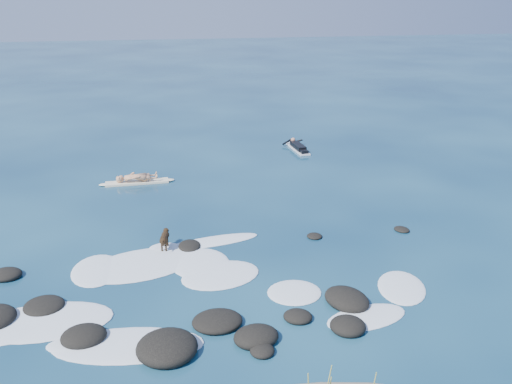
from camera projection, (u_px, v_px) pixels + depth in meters
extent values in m
plane|color=#0A2642|center=(230.00, 264.00, 18.12)|extent=(160.00, 160.00, 0.00)
ellipsoid|color=black|center=(44.00, 306.00, 15.62)|extent=(1.31, 1.30, 0.30)
ellipsoid|color=black|center=(314.00, 236.00, 20.03)|extent=(0.65, 0.66, 0.16)
ellipsoid|color=black|center=(84.00, 336.00, 14.21)|extent=(1.25, 1.13, 0.44)
ellipsoid|color=black|center=(190.00, 246.00, 19.26)|extent=(0.86, 1.03, 0.23)
ellipsoid|color=black|center=(6.00, 275.00, 17.28)|extent=(1.06, 0.95, 0.34)
ellipsoid|color=black|center=(256.00, 337.00, 14.18)|extent=(1.34, 1.20, 0.46)
ellipsoid|color=black|center=(217.00, 321.00, 14.88)|extent=(1.43, 1.27, 0.37)
ellipsoid|color=black|center=(262.00, 351.00, 13.72)|extent=(0.70, 0.71, 0.27)
ellipsoid|color=black|center=(298.00, 317.00, 15.12)|extent=(1.00, 0.96, 0.30)
ellipsoid|color=black|center=(402.00, 230.00, 20.57)|extent=(0.69, 0.75, 0.16)
ellipsoid|color=black|center=(347.00, 299.00, 15.86)|extent=(1.55, 1.72, 0.49)
ellipsoid|color=black|center=(167.00, 348.00, 13.72)|extent=(1.92, 1.93, 0.57)
ellipsoid|color=black|center=(348.00, 326.00, 14.64)|extent=(1.25, 1.24, 0.41)
ellipsoid|color=white|center=(141.00, 265.00, 18.06)|extent=(4.15, 3.13, 0.12)
ellipsoid|color=white|center=(97.00, 270.00, 17.70)|extent=(1.62, 2.27, 0.12)
ellipsoid|color=white|center=(45.00, 322.00, 15.01)|extent=(3.61, 2.03, 0.12)
ellipsoid|color=white|center=(13.00, 332.00, 14.57)|extent=(2.78, 1.62, 0.12)
ellipsoid|color=white|center=(88.00, 345.00, 14.04)|extent=(2.11, 1.12, 0.12)
ellipsoid|color=white|center=(294.00, 292.00, 16.43)|extent=(1.68, 1.59, 0.12)
ellipsoid|color=white|center=(367.00, 317.00, 15.20)|extent=(2.54, 1.63, 0.12)
ellipsoid|color=white|center=(214.00, 241.00, 19.70)|extent=(3.33, 1.40, 0.12)
ellipsoid|color=white|center=(402.00, 288.00, 16.70)|extent=(1.98, 2.41, 0.12)
ellipsoid|color=white|center=(200.00, 263.00, 18.16)|extent=(1.96, 2.28, 0.12)
ellipsoid|color=white|center=(221.00, 275.00, 17.41)|extent=(2.87, 2.41, 0.12)
ellipsoid|color=white|center=(128.00, 345.00, 14.02)|extent=(3.92, 2.03, 0.12)
ellipsoid|color=white|center=(165.00, 248.00, 19.17)|extent=(1.10, 0.90, 0.12)
cube|color=#F7ECC6|center=(137.00, 182.00, 25.45)|extent=(2.79, 0.68, 0.09)
ellipsoid|color=#F7ECC6|center=(168.00, 180.00, 25.74)|extent=(0.57, 0.34, 0.10)
ellipsoid|color=#F7ECC6|center=(105.00, 185.00, 25.16)|extent=(0.57, 0.34, 0.10)
imported|color=tan|center=(136.00, 162.00, 25.13)|extent=(0.46, 0.67, 1.80)
cube|color=white|center=(298.00, 149.00, 30.56)|extent=(0.74, 2.43, 0.09)
ellipsoid|color=white|center=(291.00, 143.00, 31.64)|extent=(0.33, 0.54, 0.09)
cube|color=black|center=(298.00, 146.00, 30.50)|extent=(0.56, 1.50, 0.24)
sphere|color=tan|center=(293.00, 140.00, 31.23)|extent=(0.27, 0.27, 0.25)
cylinder|color=black|center=(287.00, 142.00, 31.35)|extent=(0.58, 0.37, 0.27)
cylinder|color=black|center=(297.00, 141.00, 31.50)|extent=(0.60, 0.28, 0.27)
cube|color=black|center=(303.00, 151.00, 29.78)|extent=(0.42, 0.63, 0.15)
cylinder|color=black|center=(164.00, 238.00, 18.93)|extent=(0.35, 0.56, 0.25)
sphere|color=black|center=(165.00, 235.00, 19.15)|extent=(0.31, 0.31, 0.26)
sphere|color=black|center=(163.00, 241.00, 18.71)|extent=(0.28, 0.28, 0.24)
sphere|color=black|center=(166.00, 231.00, 19.26)|extent=(0.22, 0.22, 0.19)
cone|color=black|center=(166.00, 230.00, 19.37)|extent=(0.12, 0.13, 0.10)
cone|color=black|center=(164.00, 229.00, 19.23)|extent=(0.10, 0.08, 0.09)
cone|color=black|center=(167.00, 229.00, 19.23)|extent=(0.10, 0.08, 0.09)
cylinder|color=black|center=(164.00, 243.00, 19.19)|extent=(0.07, 0.07, 0.34)
cylinder|color=black|center=(168.00, 243.00, 19.19)|extent=(0.07, 0.07, 0.34)
cylinder|color=black|center=(162.00, 248.00, 18.85)|extent=(0.07, 0.07, 0.34)
cylinder|color=black|center=(166.00, 248.00, 18.85)|extent=(0.07, 0.07, 0.34)
cylinder|color=black|center=(163.00, 241.00, 18.58)|extent=(0.09, 0.25, 0.15)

